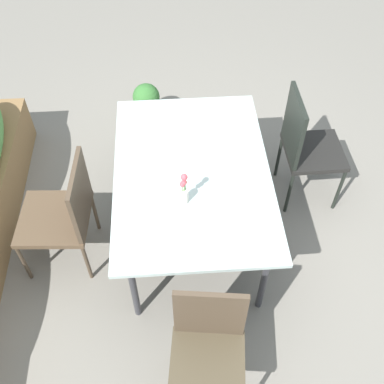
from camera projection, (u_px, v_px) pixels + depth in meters
ground_plane at (201, 238)px, 3.71m from camera, size 12.00×12.00×0.00m
dining_table at (192, 176)px, 3.25m from camera, size 1.59×1.09×0.72m
chair_end_left at (208, 347)px, 2.61m from camera, size 0.48×0.48×0.92m
chair_far_side at (64, 212)px, 3.24m from camera, size 0.52×0.52×0.92m
chair_near_right at (305, 144)px, 3.59m from camera, size 0.46×0.46×1.02m
flower_vase at (184, 190)px, 2.95m from camera, size 0.06×0.06×0.26m
potted_plant at (147, 103)px, 4.45m from camera, size 0.26×0.26×0.43m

